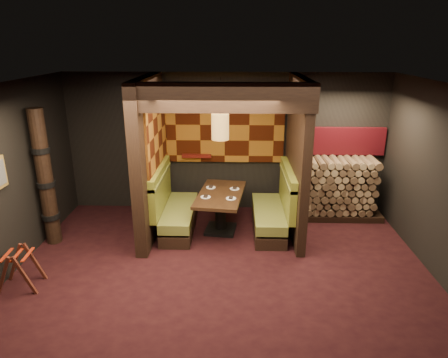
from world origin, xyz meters
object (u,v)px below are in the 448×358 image
(firewood_stack, at_px, (339,188))
(luggage_rack, at_px, (19,267))
(booth_bench_right, at_px, (274,211))
(pendant_lamp, at_px, (220,127))
(booth_bench_left, at_px, (174,210))
(dining_table, at_px, (221,205))
(totem_column, at_px, (45,179))

(firewood_stack, bearing_deg, luggage_rack, -153.07)
(luggage_rack, height_order, firewood_stack, firewood_stack)
(booth_bench_right, distance_m, pendant_lamp, 1.91)
(luggage_rack, bearing_deg, booth_bench_right, 26.79)
(booth_bench_right, bearing_deg, booth_bench_left, 180.00)
(booth_bench_right, relative_size, firewood_stack, 0.92)
(booth_bench_left, relative_size, firewood_stack, 0.92)
(luggage_rack, xyz_separation_m, firewood_stack, (5.21, 2.64, 0.29))
(booth_bench_left, height_order, pendant_lamp, pendant_lamp)
(booth_bench_right, height_order, dining_table, booth_bench_right)
(pendant_lamp, bearing_deg, booth_bench_left, 174.07)
(booth_bench_right, height_order, pendant_lamp, pendant_lamp)
(dining_table, relative_size, luggage_rack, 2.38)
(pendant_lamp, xyz_separation_m, luggage_rack, (-2.85, -1.85, -1.70))
(booth_bench_right, bearing_deg, luggage_rack, -153.21)
(totem_column, height_order, firewood_stack, totem_column)
(dining_table, bearing_deg, booth_bench_right, 2.41)
(luggage_rack, bearing_deg, pendant_lamp, 33.04)
(booth_bench_right, xyz_separation_m, totem_column, (-3.98, -0.55, 0.79))
(pendant_lamp, bearing_deg, totem_column, -171.26)
(booth_bench_left, bearing_deg, pendant_lamp, -5.93)
(firewood_stack, bearing_deg, dining_table, -162.52)
(booth_bench_left, distance_m, dining_table, 0.90)
(booth_bench_right, relative_size, luggage_rack, 2.47)
(booth_bench_right, bearing_deg, firewood_stack, 27.35)
(booth_bench_left, bearing_deg, booth_bench_right, 0.00)
(booth_bench_left, relative_size, booth_bench_right, 1.00)
(booth_bench_left, distance_m, booth_bench_right, 1.89)
(dining_table, height_order, totem_column, totem_column)
(pendant_lamp, distance_m, firewood_stack, 2.86)
(luggage_rack, distance_m, totem_column, 1.65)
(booth_bench_left, height_order, luggage_rack, booth_bench_left)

